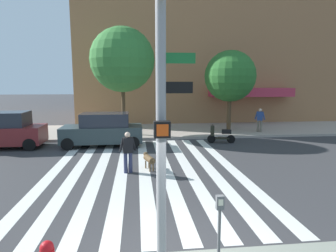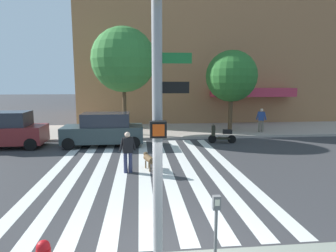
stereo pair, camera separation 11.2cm
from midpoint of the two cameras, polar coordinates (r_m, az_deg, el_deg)
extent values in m
plane|color=#353538|center=(11.91, -2.53, -8.61)|extent=(160.00, 160.00, 0.00)
cube|color=#A6988C|center=(20.74, -4.20, -0.97)|extent=(80.00, 6.00, 0.15)
cube|color=silver|center=(12.36, -22.17, -8.59)|extent=(0.45, 11.56, 0.01)
cube|color=silver|center=(12.15, -18.04, -8.68)|extent=(0.45, 11.56, 0.01)
cube|color=silver|center=(11.99, -13.78, -8.72)|extent=(0.45, 11.56, 0.01)
cube|color=silver|center=(11.91, -9.43, -8.71)|extent=(0.45, 11.56, 0.01)
cube|color=silver|center=(11.89, -5.05, -8.65)|extent=(0.45, 11.56, 0.01)
cube|color=silver|center=(11.94, -0.68, -8.54)|extent=(0.45, 11.56, 0.01)
cube|color=silver|center=(12.06, 3.63, -8.38)|extent=(0.45, 11.56, 0.01)
cube|color=silver|center=(12.24, 7.82, -8.18)|extent=(0.45, 11.56, 0.01)
cube|color=silver|center=(12.49, 11.87, -7.95)|extent=(0.45, 11.56, 0.01)
cube|color=#B22D44|center=(24.70, 16.08, 6.50)|extent=(6.89, 1.60, 0.70)
cylinder|color=gray|center=(4.99, -2.06, 3.10)|extent=(0.18, 0.18, 5.80)
cube|color=black|center=(4.84, -1.87, -0.67)|extent=(0.28, 0.18, 0.28)
cube|color=#E54C14|center=(4.74, -1.77, -0.86)|extent=(0.20, 0.01, 0.20)
cube|color=#19662D|center=(5.02, 1.39, 13.42)|extent=(0.60, 0.03, 0.18)
cube|color=black|center=(5.00, 1.14, 7.70)|extent=(0.56, 0.03, 0.20)
sphere|color=red|center=(5.59, -23.64, -21.38)|extent=(0.23, 0.23, 0.23)
cylinder|color=#515456|center=(5.73, 9.57, -21.08)|extent=(0.06, 0.06, 1.10)
cube|color=#515456|center=(5.43, 9.75, -14.83)|extent=(0.14, 0.10, 0.26)
cube|color=beige|center=(5.38, 9.92, -14.85)|extent=(0.09, 0.01, 0.12)
cube|color=maroon|center=(17.94, -30.58, -1.57)|extent=(4.46, 2.01, 0.95)
cube|color=#232833|center=(17.76, -30.27, 1.18)|extent=(2.52, 1.73, 0.78)
cylinder|color=black|center=(16.61, -26.10, -3.37)|extent=(0.67, 0.24, 0.66)
cylinder|color=black|center=(18.22, -24.43, -2.26)|extent=(0.67, 0.24, 0.66)
cube|color=#2C3A3C|center=(16.47, -13.17, -1.51)|extent=(4.44, 1.96, 0.88)
cube|color=#232833|center=(16.33, -12.65, 1.27)|extent=(2.62, 1.71, 0.72)
cylinder|color=black|center=(15.98, -19.63, -3.42)|extent=(0.66, 0.23, 0.66)
cylinder|color=black|center=(17.65, -18.42, -2.26)|extent=(0.66, 0.23, 0.66)
cylinder|color=black|center=(15.59, -7.12, -3.28)|extent=(0.66, 0.23, 0.66)
cylinder|color=black|center=(17.29, -7.12, -2.09)|extent=(0.66, 0.23, 0.66)
cylinder|color=black|center=(17.04, 8.48, -2.59)|extent=(0.49, 0.17, 0.48)
cylinder|color=black|center=(17.21, 12.29, -2.58)|extent=(0.50, 0.21, 0.48)
cube|color=black|center=(17.12, 10.57, -2.42)|extent=(0.84, 0.43, 0.08)
cube|color=black|center=(17.08, 11.43, -1.10)|extent=(0.56, 0.37, 0.24)
cube|color=black|center=(16.96, 8.69, -0.93)|extent=(0.24, 0.31, 0.60)
cylinder|color=black|center=(16.90, 8.72, 0.24)|extent=(0.11, 0.50, 0.04)
cylinder|color=#4C3823|center=(19.12, -9.07, 3.95)|extent=(0.25, 0.25, 3.70)
sphere|color=#337533|center=(19.12, -9.29, 12.95)|extent=(4.18, 4.18, 4.18)
cylinder|color=#4C3823|center=(20.49, 11.96, 3.00)|extent=(0.29, 0.29, 2.87)
sphere|color=#286628|center=(20.40, 12.17, 9.73)|extent=(3.53, 3.53, 3.53)
cylinder|color=#282D4C|center=(11.43, -8.75, -7.31)|extent=(0.19, 0.19, 0.82)
cylinder|color=#282D4C|center=(11.48, -7.78, -7.21)|extent=(0.19, 0.19, 0.82)
cube|color=black|center=(11.28, -8.34, -3.79)|extent=(0.43, 0.34, 0.60)
cylinder|color=black|center=(11.22, -9.52, -3.73)|extent=(0.24, 0.15, 0.57)
cylinder|color=black|center=(11.34, -7.17, -3.55)|extent=(0.24, 0.15, 0.57)
sphere|color=beige|center=(11.20, -8.38, -1.74)|extent=(0.28, 0.28, 0.22)
cylinder|color=brown|center=(11.72, -4.03, -6.62)|extent=(0.46, 0.76, 0.26)
sphere|color=brown|center=(12.10, -4.74, -5.66)|extent=(0.25, 0.25, 0.20)
cylinder|color=brown|center=(11.30, -3.24, -6.93)|extent=(0.11, 0.23, 0.16)
cylinder|color=brown|center=(12.01, -4.74, -7.69)|extent=(0.07, 0.07, 0.32)
cylinder|color=brown|center=(12.05, -4.11, -7.62)|extent=(0.07, 0.07, 0.32)
cylinder|color=brown|center=(11.56, -3.92, -8.34)|extent=(0.07, 0.07, 0.32)
cylinder|color=brown|center=(11.60, -3.26, -8.26)|extent=(0.07, 0.07, 0.32)
cylinder|color=#6B6051|center=(20.67, 17.39, -0.02)|extent=(0.20, 0.20, 0.82)
cylinder|color=#6B6051|center=(20.66, 17.95, -0.05)|extent=(0.20, 0.20, 0.82)
cube|color=navy|center=(20.57, 17.76, 1.92)|extent=(0.45, 0.39, 0.60)
cylinder|color=navy|center=(20.58, 17.10, 2.04)|extent=(0.24, 0.18, 0.57)
cylinder|color=navy|center=(20.56, 18.43, 1.97)|extent=(0.24, 0.18, 0.57)
sphere|color=beige|center=(20.53, 17.81, 3.06)|extent=(0.30, 0.30, 0.22)
camera|label=1|loc=(0.06, -90.27, -0.04)|focal=30.49mm
camera|label=2|loc=(0.06, 89.73, 0.04)|focal=30.49mm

